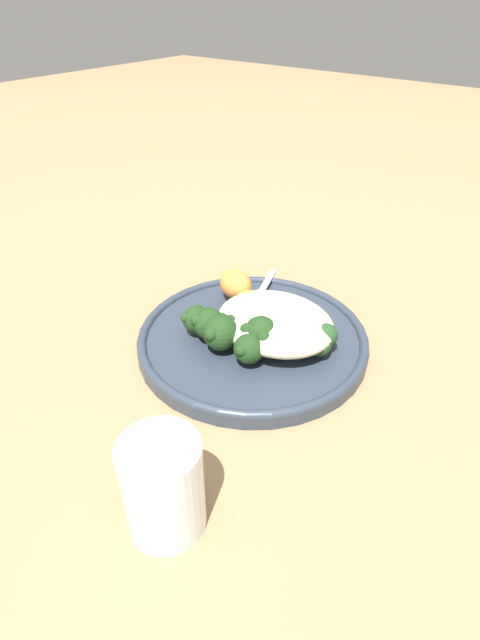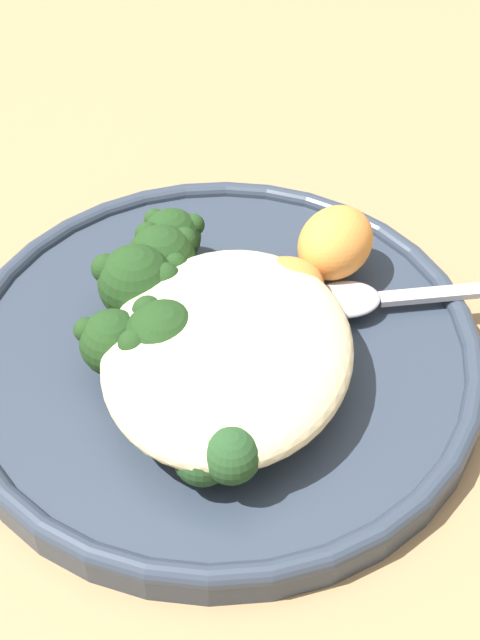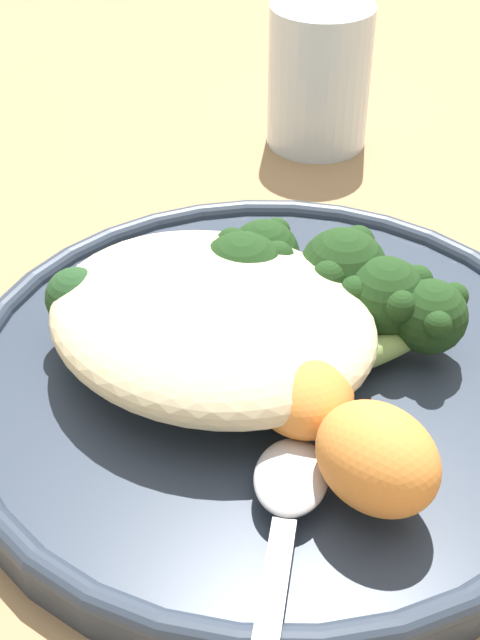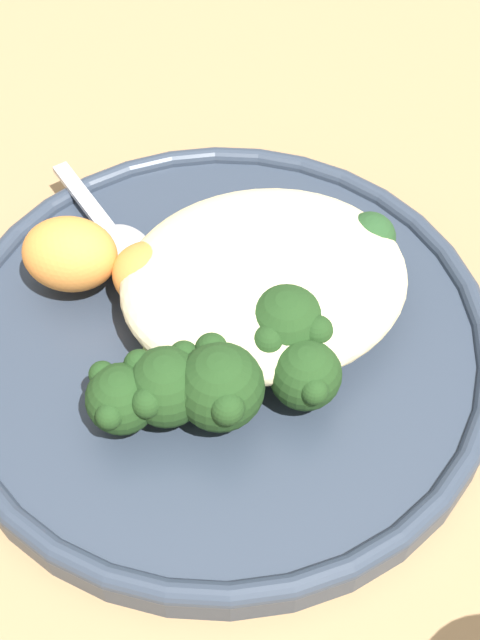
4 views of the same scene
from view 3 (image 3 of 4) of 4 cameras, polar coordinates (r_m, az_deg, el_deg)
ground_plane at (r=0.42m, az=4.20°, el=-4.28°), size 4.00×4.00×0.00m
plate at (r=0.41m, az=2.13°, el=-3.59°), size 0.29×0.29×0.02m
quinoa_mound at (r=0.39m, az=-1.87°, el=0.03°), size 0.15×0.13×0.04m
broccoli_stalk_0 at (r=0.40m, az=10.75°, el=-0.41°), size 0.07×0.09×0.03m
broccoli_stalk_1 at (r=0.40m, az=8.00°, el=0.42°), size 0.06×0.12×0.04m
broccoli_stalk_2 at (r=0.40m, az=7.21°, el=0.24°), size 0.04×0.09×0.03m
broccoli_stalk_3 at (r=0.42m, az=6.13°, el=2.37°), size 0.04×0.12×0.04m
broccoli_stalk_4 at (r=0.43m, az=1.63°, el=3.04°), size 0.07×0.10×0.04m
broccoli_stalk_5 at (r=0.41m, az=0.41°, el=1.93°), size 0.08×0.08×0.04m
broccoli_stalk_6 at (r=0.40m, az=-1.18°, el=-0.13°), size 0.09×0.06×0.03m
sweet_potato_chunk_0 at (r=0.36m, az=3.83°, el=-4.30°), size 0.07×0.07×0.03m
sweet_potato_chunk_1 at (r=0.33m, az=8.78°, el=-8.73°), size 0.06×0.06×0.04m
kale_tuft at (r=0.41m, az=-8.79°, el=1.16°), size 0.05×0.05×0.03m
spoon at (r=0.34m, az=3.11°, el=-11.15°), size 0.05×0.10×0.01m
water_glass at (r=0.61m, az=5.08°, el=15.27°), size 0.07×0.07×0.09m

